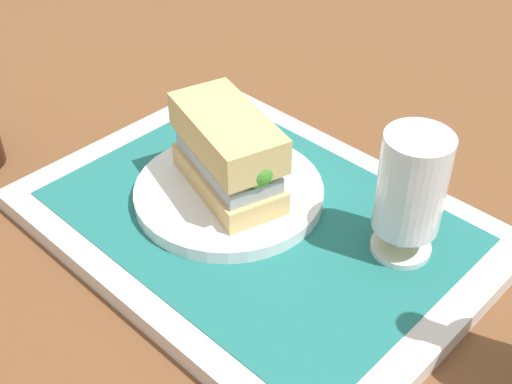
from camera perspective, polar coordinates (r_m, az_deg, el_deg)
ground_plane at (r=0.68m, az=0.00°, el=-3.31°), size 3.00×3.00×0.00m
tray at (r=0.67m, az=0.00°, el=-2.67°), size 0.44×0.32×0.02m
placemat at (r=0.66m, az=0.00°, el=-1.98°), size 0.38×0.27×0.00m
plate at (r=0.68m, az=-2.03°, el=0.12°), size 0.19×0.19×0.01m
sandwich at (r=0.65m, az=-2.00°, el=3.41°), size 0.14×0.10×0.08m
beer_glass at (r=0.60m, az=12.89°, el=-0.03°), size 0.06×0.06×0.12m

